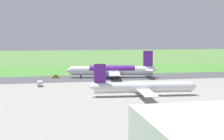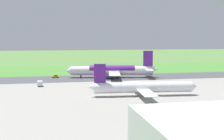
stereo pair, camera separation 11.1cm
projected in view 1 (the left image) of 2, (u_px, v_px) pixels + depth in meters
name	position (u px, v px, depth m)	size (l,w,h in m)	color
ground_plane	(136.00, 77.00, 179.89)	(800.00, 800.00, 0.00)	#547F3D
runway_asphalt	(136.00, 77.00, 179.88)	(600.00, 28.85, 0.06)	#47474C
apron_concrete	(177.00, 96.00, 121.79)	(440.00, 110.00, 0.05)	gray
grass_verge_foreground	(120.00, 70.00, 221.75)	(600.00, 80.00, 0.04)	#478534
airliner_main	(113.00, 70.00, 176.52)	(53.93, 44.37, 15.88)	white
airliner_parked_mid	(143.00, 87.00, 120.84)	(44.97, 36.85, 13.12)	white
service_truck_baggage	(40.00, 83.00, 145.14)	(2.87, 6.01, 2.65)	#B21914
service_car_followme	(56.00, 76.00, 175.57)	(4.41, 2.38, 1.62)	gold
no_stopping_sign	(122.00, 67.00, 219.93)	(0.60, 0.10, 2.99)	slate
traffic_cone_orange	(111.00, 69.00, 223.67)	(0.40, 0.40, 0.55)	orange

